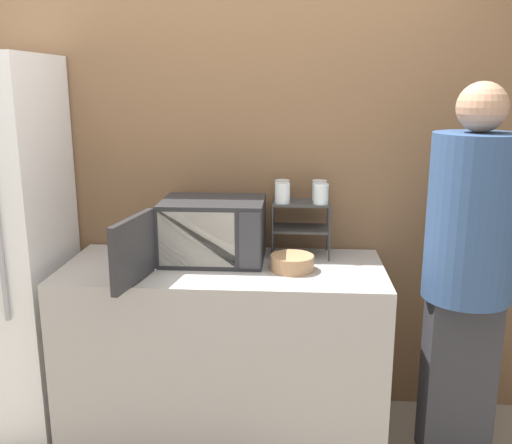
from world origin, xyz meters
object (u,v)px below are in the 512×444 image
dish_rack (301,217)px  person (468,260)px  bowl (292,263)px  glass_front_right (321,194)px  glass_back_left (282,190)px  glass_front_left (282,193)px  microwave (209,231)px  glass_back_right (320,190)px

dish_rack → person: (0.76, -0.33, -0.12)m
bowl → dish_rack: bearing=80.7°
dish_rack → glass_front_right: glass_front_right is taller
glass_front_right → glass_back_left: size_ratio=1.00×
glass_front_right → person: person is taller
person → glass_front_left: bearing=161.8°
dish_rack → glass_front_right: size_ratio=2.91×
dish_rack → glass_front_left: (-0.10, -0.05, 0.13)m
glass_front_left → glass_front_right: 0.19m
microwave → glass_back_left: size_ratio=7.50×
glass_back_right → person: bearing=-29.5°
glass_back_left → glass_front_left: bearing=-87.7°
glass_front_right → glass_back_left: 0.22m
bowl → glass_back_left: bearing=101.0°
microwave → glass_front_right: size_ratio=7.50×
glass_back_right → glass_front_right: (0.00, -0.10, 0.00)m
glass_front_left → bowl: glass_front_left is taller
glass_back_right → bowl: bearing=-114.5°
bowl → person: size_ratio=0.12×
microwave → glass_back_left: (0.36, 0.18, 0.18)m
glass_back_right → glass_back_left: same height
glass_back_right → glass_front_left: bearing=-153.4°
glass_back_left → dish_rack: bearing=-26.2°
microwave → glass_front_left: glass_front_left is taller
dish_rack → glass_back_right: (0.09, 0.05, 0.13)m
glass_front_right → person: bearing=-22.5°
dish_rack → person: bearing=-23.5°
microwave → dish_rack: size_ratio=2.58×
glass_front_left → glass_back_left: (-0.00, 0.10, 0.00)m
glass_back_left → bowl: glass_back_left is taller
microwave → glass_back_right: (0.55, 0.18, 0.18)m
glass_front_left → glass_back_left: bearing=92.3°
glass_back_right → microwave: bearing=-162.2°
glass_back_left → bowl: (0.06, -0.30, -0.30)m
glass_front_left → glass_back_left: size_ratio=1.00×
glass_front_left → glass_front_right: size_ratio=1.00×
dish_rack → glass_back_right: 0.17m
glass_back_right → glass_back_left: size_ratio=1.00×
glass_front_left → glass_front_right: same height
glass_front_right → microwave: bearing=-172.3°
person → dish_rack: bearing=156.5°
bowl → glass_front_right: bearing=54.7°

